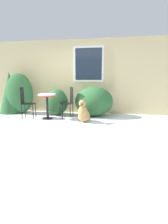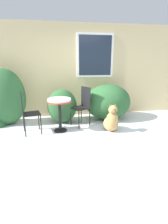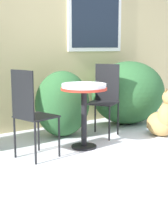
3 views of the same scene
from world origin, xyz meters
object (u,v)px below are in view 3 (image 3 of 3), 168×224
(patio_chair_near_table, at_px, (104,97))
(dog, at_px, (164,119))
(patio_table, at_px, (84,96))
(patio_chair_far_side, at_px, (31,111))

(patio_chair_near_table, relative_size, dog, 1.44)
(patio_table, distance_m, patio_chair_near_table, 0.71)
(dog, bearing_deg, patio_chair_far_side, -179.50)
(patio_chair_near_table, bearing_deg, dog, 17.54)
(patio_chair_near_table, height_order, patio_chair_far_side, same)
(patio_chair_near_table, relative_size, patio_chair_far_side, 1.00)
(patio_chair_far_side, distance_m, dog, 1.99)
(patio_table, relative_size, patio_chair_near_table, 0.80)
(patio_chair_near_table, xyz_separation_m, dog, (0.61, -0.57, -0.29))
(patio_table, relative_size, patio_chair_far_side, 0.80)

